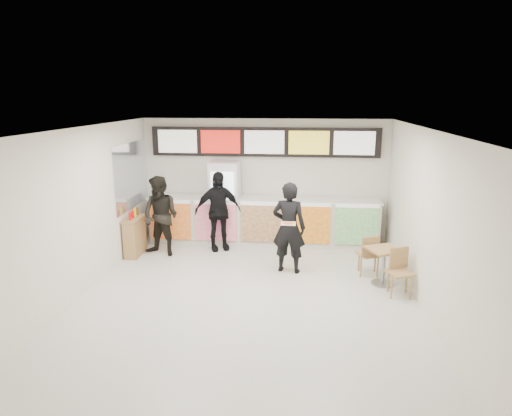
# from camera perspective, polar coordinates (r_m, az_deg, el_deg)

# --- Properties ---
(floor) EXTENTS (7.00, 7.00, 0.00)m
(floor) POSITION_cam_1_polar(r_m,az_deg,el_deg) (8.39, -0.97, -11.02)
(floor) COLOR beige
(floor) RESTS_ON ground
(ceiling) EXTENTS (7.00, 7.00, 0.00)m
(ceiling) POSITION_cam_1_polar(r_m,az_deg,el_deg) (7.63, -1.06, 9.89)
(ceiling) COLOR white
(ceiling) RESTS_ON wall_back
(wall_back) EXTENTS (6.00, 0.00, 6.00)m
(wall_back) POSITION_cam_1_polar(r_m,az_deg,el_deg) (11.28, 1.08, 3.49)
(wall_back) COLOR silver
(wall_back) RESTS_ON floor
(wall_left) EXTENTS (0.00, 7.00, 7.00)m
(wall_left) POSITION_cam_1_polar(r_m,az_deg,el_deg) (8.74, -20.94, -0.49)
(wall_left) COLOR silver
(wall_left) RESTS_ON floor
(wall_right) EXTENTS (0.00, 7.00, 7.00)m
(wall_right) POSITION_cam_1_polar(r_m,az_deg,el_deg) (8.10, 20.58, -1.55)
(wall_right) COLOR silver
(wall_right) RESTS_ON floor
(service_counter) EXTENTS (5.56, 0.77, 1.14)m
(service_counter) POSITION_cam_1_polar(r_m,az_deg,el_deg) (11.09, 0.89, -1.61)
(service_counter) COLOR silver
(service_counter) RESTS_ON floor
(menu_board) EXTENTS (5.50, 0.14, 0.70)m
(menu_board) POSITION_cam_1_polar(r_m,az_deg,el_deg) (11.06, 1.07, 8.25)
(menu_board) COLOR black
(menu_board) RESTS_ON wall_back
(drinks_fridge) EXTENTS (0.70, 0.67, 2.00)m
(drinks_fridge) POSITION_cam_1_polar(r_m,az_deg,el_deg) (11.11, -3.91, 0.67)
(drinks_fridge) COLOR white
(drinks_fridge) RESTS_ON floor
(mirror_panel) EXTENTS (0.01, 2.00, 1.50)m
(mirror_panel) POSITION_cam_1_polar(r_m,az_deg,el_deg) (10.88, -15.31, 3.95)
(mirror_panel) COLOR #B2B7BF
(mirror_panel) RESTS_ON wall_left
(customer_main) EXTENTS (0.76, 0.57, 1.87)m
(customer_main) POSITION_cam_1_polar(r_m,az_deg,el_deg) (9.24, 4.13, -2.46)
(customer_main) COLOR black
(customer_main) RESTS_ON floor
(customer_left) EXTENTS (1.05, 0.93, 1.81)m
(customer_left) POSITION_cam_1_polar(r_m,az_deg,el_deg) (10.43, -11.82, -1.02)
(customer_left) COLOR black
(customer_left) RESTS_ON floor
(customer_mid) EXTENTS (1.18, 0.86, 1.86)m
(customer_mid) POSITION_cam_1_polar(r_m,az_deg,el_deg) (10.61, -4.79, -0.39)
(customer_mid) COLOR black
(customer_mid) RESTS_ON floor
(pizza_slice) EXTENTS (0.36, 0.36, 0.02)m
(pizza_slice) POSITION_cam_1_polar(r_m,az_deg,el_deg) (8.75, 4.07, -1.90)
(pizza_slice) COLOR beige
(pizza_slice) RESTS_ON customer_main
(cafe_table) EXTENTS (0.95, 1.50, 0.86)m
(cafe_table) POSITION_cam_1_polar(r_m,az_deg,el_deg) (9.05, 15.68, -6.23)
(cafe_table) COLOR tan
(cafe_table) RESTS_ON floor
(condiment_ledge) EXTENTS (0.32, 0.78, 1.04)m
(condiment_ledge) POSITION_cam_1_polar(r_m,az_deg,el_deg) (10.69, -14.91, -3.39)
(condiment_ledge) COLOR tan
(condiment_ledge) RESTS_ON floor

